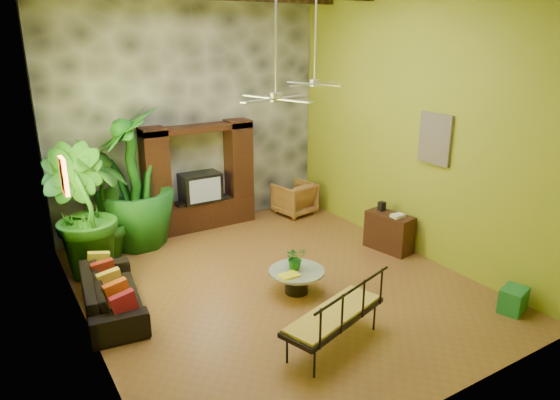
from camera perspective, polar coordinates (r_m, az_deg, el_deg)
ground at (r=8.66m, az=-0.62°, el=-9.49°), size 7.00×7.00×0.00m
back_wall at (r=10.93m, az=-10.29°, el=9.90°), size 6.00×0.02×5.00m
left_wall at (r=6.82m, az=-22.90°, el=3.82°), size 0.02×7.00×5.00m
right_wall at (r=9.68m, az=14.92°, el=8.53°), size 0.02×7.00×5.00m
stone_accent_wall at (r=10.88m, az=-10.17°, el=9.87°), size 5.98×0.10×4.98m
entertainment_center at (r=10.92m, az=-9.13°, el=1.71°), size 2.40×0.55×2.30m
ceiling_fan_front at (r=7.25m, az=-0.44°, el=13.26°), size 1.28×1.28×1.86m
ceiling_fan_back at (r=9.57m, az=3.98°, el=14.43°), size 1.28×1.28×1.86m
wall_art_mask at (r=7.89m, az=-23.47°, el=2.53°), size 0.06×0.32×0.55m
wall_art_painting at (r=9.29m, az=17.30°, el=6.68°), size 0.06×0.70×0.90m
sofa at (r=8.15m, az=-18.69°, el=-10.06°), size 1.05×2.13×0.60m
wicker_armchair at (r=11.79m, az=1.66°, el=0.20°), size 0.95×0.97×0.76m
tall_plant_a at (r=9.74m, az=-19.54°, el=-0.06°), size 1.35×1.46×2.30m
tall_plant_b at (r=9.22m, az=-21.92°, el=-1.27°), size 1.60×1.64×2.32m
tall_plant_c at (r=10.15m, az=-16.49°, el=2.41°), size 1.90×1.90×2.78m
coffee_table at (r=8.28m, az=1.91°, el=-8.91°), size 0.91×0.91×0.40m
centerpiece_plant at (r=8.19m, az=1.79°, el=-6.59°), size 0.38×0.34×0.39m
yellow_tray at (r=8.01m, az=1.09°, el=-8.61°), size 0.31×0.23×0.03m
iron_bench at (r=6.82m, az=6.56°, el=-12.78°), size 1.75×1.07×0.57m
side_console at (r=10.03m, az=12.35°, el=-3.59°), size 0.58×0.99×0.74m
green_bin at (r=8.56m, az=25.10°, el=-10.31°), size 0.51×0.43×0.38m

